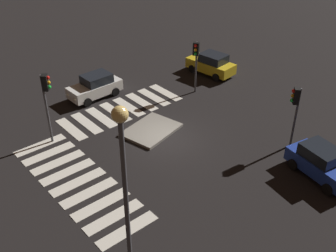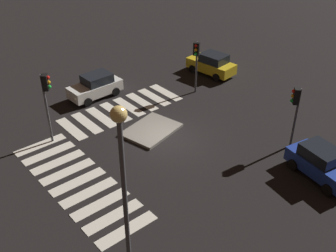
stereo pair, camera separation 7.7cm
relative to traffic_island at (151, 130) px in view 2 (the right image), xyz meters
The scene contains 11 objects.
ground_plane 1.47m from the traffic_island, 97.68° to the left, with size 80.00×80.00×0.00m, color black.
traffic_island is the anchor object (origin of this frame).
car_white 6.50m from the traffic_island, 88.71° to the right, with size 4.06×2.01×1.74m.
car_yellow 10.12m from the traffic_island, 157.92° to the right, with size 2.28×4.22×1.77m.
car_blue 10.52m from the traffic_island, 113.80° to the left, with size 2.43×4.22×1.75m.
traffic_light_east 6.95m from the traffic_island, 29.17° to the right, with size 0.53×0.54×4.53m.
traffic_light_south 6.97m from the traffic_island, 160.05° to the right, with size 0.53×0.54×4.01m.
traffic_light_west 9.07m from the traffic_island, 128.47° to the left, with size 0.54×0.54×3.92m.
street_lamp 12.57m from the traffic_island, 47.57° to the left, with size 0.56×0.56×8.13m.
crosswalk_near 3.59m from the traffic_island, 93.13° to the right, with size 8.75×3.20×0.02m.
crosswalk_side 6.38m from the traffic_island, 13.18° to the left, with size 3.20×9.90×0.02m.
Camera 2 is at (13.68, 16.20, 14.17)m, focal length 43.39 mm.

